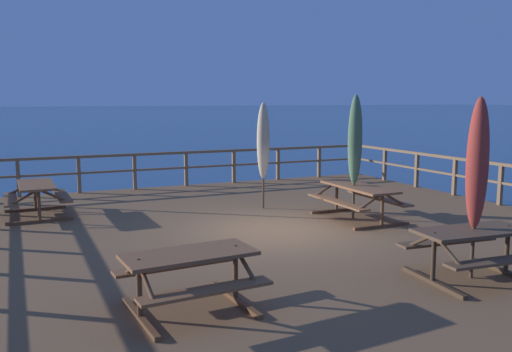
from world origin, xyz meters
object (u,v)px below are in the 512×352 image
Objects in this scene: picnic_table_mid_centre at (37,193)px; picnic_table_mid_right at (358,194)px; patio_umbrella_tall_mid_right at (263,142)px; patio_umbrella_short_back at (355,140)px; picnic_table_mid_left at (472,243)px; picnic_table_front_right at (189,269)px; patio_umbrella_tall_mid_left at (477,164)px.

picnic_table_mid_right is at bearing -26.54° from picnic_table_mid_centre.
patio_umbrella_short_back is at bearing -54.37° from patio_umbrella_tall_mid_right.
picnic_table_mid_left is at bearing -52.29° from picnic_table_mid_centre.
picnic_table_mid_centre and picnic_table_mid_right have the same top height.
picnic_table_mid_centre is 0.71× the size of patio_umbrella_tall_mid_right.
picnic_table_mid_centre and picnic_table_mid_left have the same top height.
picnic_table_mid_right is at bearing -47.73° from patio_umbrella_short_back.
picnic_table_front_right is at bearing -77.45° from picnic_table_mid_centre.
picnic_table_front_right is at bearing -123.06° from patio_umbrella_tall_mid_right.
picnic_table_mid_left and picnic_table_front_right have the same top height.
picnic_table_mid_centre is 7.07m from picnic_table_front_right.
picnic_table_mid_centre is at bearing 127.71° from picnic_table_mid_left.
patio_umbrella_tall_mid_right is at bearing 56.94° from picnic_table_front_right.
picnic_table_mid_centre is 1.06× the size of picnic_table_front_right.
picnic_table_mid_right is 6.23m from picnic_table_front_right.
picnic_table_mid_centre is at bearing 128.08° from patio_umbrella_tall_mid_left.
picnic_table_front_right is 0.67× the size of patio_umbrella_tall_mid_right.
picnic_table_mid_left is 4.27m from picnic_table_front_right.
picnic_table_front_right is 6.33m from patio_umbrella_short_back.
patio_umbrella_tall_mid_left is at bearing 32.27° from picnic_table_mid_left.
picnic_table_mid_right is at bearing 79.04° from patio_umbrella_tall_mid_left.
patio_umbrella_tall_mid_right is at bearing 125.63° from patio_umbrella_short_back.
picnic_table_mid_right is 1.18× the size of picnic_table_mid_left.
patio_umbrella_tall_mid_right is at bearing -14.25° from picnic_table_mid_centre.
picnic_table_mid_centre is 9.43m from picnic_table_mid_left.
patio_umbrella_short_back reaches higher than picnic_table_front_right.
patio_umbrella_tall_mid_right reaches higher than picnic_table_mid_right.
patio_umbrella_tall_mid_right is 2.36m from patio_umbrella_short_back.
patio_umbrella_tall_mid_right is 0.96× the size of patio_umbrella_tall_mid_left.
picnic_table_mid_left is (-0.85, -4.15, -0.01)m from picnic_table_mid_right.
patio_umbrella_tall_mid_left reaches higher than picnic_table_mid_left.
patio_umbrella_short_back is 1.03× the size of patio_umbrella_tall_mid_left.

